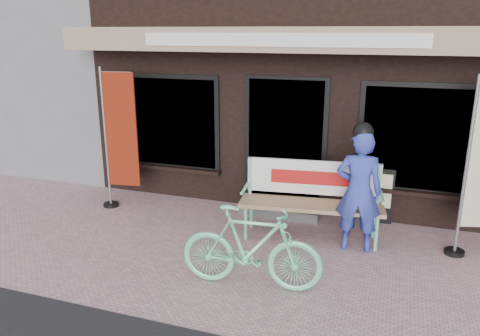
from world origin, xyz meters
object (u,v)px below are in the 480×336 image
at_px(person, 359,189).
at_px(bicycle, 251,248).
at_px(nobori_red, 119,138).
at_px(bench, 312,194).
at_px(menu_stand, 379,195).

xyz_separation_m(person, bicycle, (-1.05, -1.39, -0.37)).
bearing_deg(bicycle, nobori_red, 52.79).
distance_m(bench, nobori_red, 3.25).
height_order(bench, bicycle, bench).
xyz_separation_m(nobori_red, menu_stand, (4.09, 0.72, -0.76)).
bearing_deg(nobori_red, bicycle, -39.81).
relative_size(nobori_red, menu_stand, 2.68).
xyz_separation_m(bench, menu_stand, (0.89, 0.82, -0.19)).
bearing_deg(person, nobori_red, 170.96).
height_order(bicycle, nobori_red, nobori_red).
relative_size(bench, nobori_red, 0.88).
distance_m(bicycle, nobori_red, 3.38).
bearing_deg(menu_stand, nobori_red, -170.60).
bearing_deg(person, bench, 155.07).
bearing_deg(menu_stand, person, -102.78).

